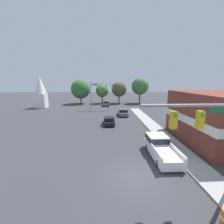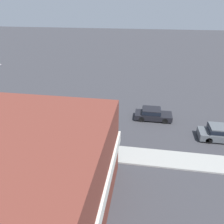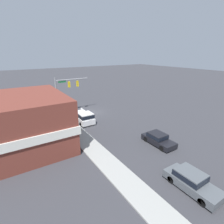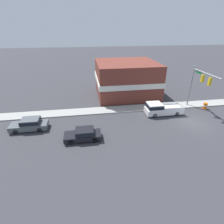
{
  "view_description": "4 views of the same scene",
  "coord_description": "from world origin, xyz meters",
  "px_view_note": "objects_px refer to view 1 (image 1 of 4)",
  "views": [
    {
      "loc": [
        -2.44,
        -10.61,
        7.55
      ],
      "look_at": [
        -1.38,
        11.05,
        3.09
      ],
      "focal_mm": 24.0,
      "sensor_mm": 36.0,
      "label": 1
    },
    {
      "loc": [
        21.67,
        14.11,
        12.51
      ],
      "look_at": [
        1.18,
        10.76,
        2.02
      ],
      "focal_mm": 35.0,
      "sensor_mm": 36.0,
      "label": 2
    },
    {
      "loc": [
        13.5,
        28.4,
        10.89
      ],
      "look_at": [
        0.78,
        8.38,
        2.69
      ],
      "focal_mm": 28.0,
      "sensor_mm": 36.0,
      "label": 3
    },
    {
      "loc": [
        -19.21,
        14.47,
        12.17
      ],
      "look_at": [
        1.07,
        11.32,
        1.99
      ],
      "focal_mm": 28.0,
      "sensor_mm": 36.0,
      "label": 4
    }
  ],
  "objects_px": {
    "car_lead": "(109,120)",
    "car_distant": "(106,103)",
    "pickup_truck_parked": "(160,147)",
    "car_oncoming": "(123,112)"
  },
  "relations": [
    {
      "from": "car_oncoming",
      "to": "pickup_truck_parked",
      "type": "relative_size",
      "value": 0.83
    },
    {
      "from": "car_oncoming",
      "to": "car_distant",
      "type": "bearing_deg",
      "value": -75.49
    },
    {
      "from": "car_lead",
      "to": "car_distant",
      "type": "bearing_deg",
      "value": 90.8
    },
    {
      "from": "car_distant",
      "to": "pickup_truck_parked",
      "type": "relative_size",
      "value": 0.87
    },
    {
      "from": "car_oncoming",
      "to": "pickup_truck_parked",
      "type": "xyz_separation_m",
      "value": [
        1.62,
        -18.41,
        0.1
      ]
    },
    {
      "from": "car_lead",
      "to": "car_oncoming",
      "type": "distance_m",
      "value": 7.59
    },
    {
      "from": "car_lead",
      "to": "pickup_truck_parked",
      "type": "xyz_separation_m",
      "value": [
        4.92,
        -11.58,
        0.18
      ]
    },
    {
      "from": "car_lead",
      "to": "car_distant",
      "type": "relative_size",
      "value": 0.89
    },
    {
      "from": "car_lead",
      "to": "pickup_truck_parked",
      "type": "relative_size",
      "value": 0.77
    },
    {
      "from": "car_distant",
      "to": "pickup_truck_parked",
      "type": "distance_m",
      "value": 32.71
    }
  ]
}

